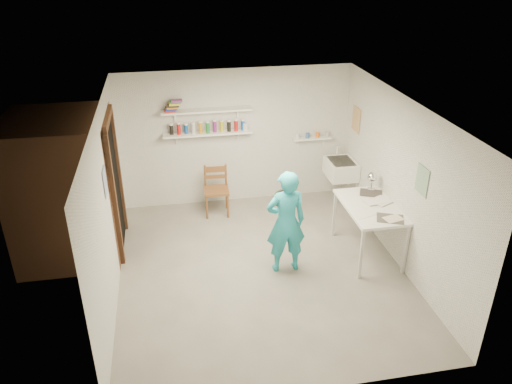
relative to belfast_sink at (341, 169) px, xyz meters
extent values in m
cube|color=slate|center=(-1.75, -1.70, -0.71)|extent=(4.00, 4.50, 0.02)
cube|color=silver|center=(-1.75, -1.70, 1.71)|extent=(4.00, 4.50, 0.02)
cube|color=silver|center=(-1.75, 0.56, 0.50)|extent=(4.00, 0.02, 2.40)
cube|color=silver|center=(-1.75, -3.96, 0.50)|extent=(4.00, 0.02, 2.40)
cube|color=silver|center=(-3.76, -1.70, 0.50)|extent=(0.02, 4.50, 2.40)
cube|color=silver|center=(0.26, -1.70, 0.50)|extent=(0.02, 4.50, 2.40)
cube|color=black|center=(-3.74, -0.65, 0.30)|extent=(0.02, 0.90, 2.00)
cube|color=brown|center=(-4.45, -0.65, 0.35)|extent=(1.40, 1.50, 2.10)
cube|color=brown|center=(-3.72, -0.65, 1.35)|extent=(0.06, 1.05, 0.10)
cube|color=brown|center=(-3.72, -1.15, 0.30)|extent=(0.06, 0.10, 2.00)
cube|color=brown|center=(-3.72, -0.15, 0.30)|extent=(0.06, 0.10, 2.00)
cube|color=white|center=(-2.25, 0.43, 0.65)|extent=(1.50, 0.22, 0.03)
cube|color=white|center=(-2.25, 0.43, 1.05)|extent=(1.50, 0.22, 0.03)
cube|color=white|center=(-0.40, 0.47, 0.42)|extent=(0.70, 0.14, 0.03)
cube|color=#334C7F|center=(-3.74, -1.65, 0.85)|extent=(0.01, 0.28, 0.36)
cube|color=#995933|center=(0.24, 0.10, 0.85)|extent=(0.01, 0.34, 0.42)
cube|color=#3F724C|center=(0.24, -2.25, 0.80)|extent=(0.01, 0.30, 0.38)
cube|color=white|center=(0.00, 0.00, 0.00)|extent=(0.48, 0.60, 0.30)
imported|color=#24A6B7|center=(-1.41, -1.74, 0.07)|extent=(0.57, 0.38, 1.54)
cylinder|color=beige|center=(-1.41, -1.52, 0.33)|extent=(0.28, 0.04, 0.28)
cube|color=brown|center=(-2.18, 0.07, -0.25)|extent=(0.44, 0.42, 0.89)
cube|color=white|center=(-0.11, -1.59, -0.29)|extent=(0.74, 1.23, 0.82)
sphere|color=silver|center=(0.09, -1.09, 0.34)|extent=(0.15, 0.15, 0.15)
cylinder|color=black|center=(-2.89, 0.43, 0.75)|extent=(0.06, 0.06, 0.17)
cylinder|color=red|center=(-2.76, 0.43, 0.75)|extent=(0.06, 0.06, 0.17)
cylinder|color=blue|center=(-2.63, 0.43, 0.75)|extent=(0.06, 0.06, 0.17)
cylinder|color=white|center=(-2.50, 0.43, 0.75)|extent=(0.06, 0.06, 0.17)
cylinder|color=orange|center=(-2.38, 0.43, 0.75)|extent=(0.06, 0.06, 0.17)
cylinder|color=#268C3F|center=(-2.25, 0.43, 0.75)|extent=(0.06, 0.06, 0.17)
cylinder|color=#8C268C|center=(-2.12, 0.43, 0.75)|extent=(0.06, 0.06, 0.17)
cylinder|color=gold|center=(-2.00, 0.43, 0.75)|extent=(0.06, 0.06, 0.17)
cylinder|color=black|center=(-1.87, 0.43, 0.75)|extent=(0.06, 0.06, 0.17)
cylinder|color=red|center=(-1.74, 0.43, 0.75)|extent=(0.06, 0.06, 0.17)
cylinder|color=blue|center=(-1.61, 0.43, 0.75)|extent=(0.06, 0.06, 0.17)
cube|color=red|center=(-2.85, 0.43, 1.08)|extent=(0.18, 0.14, 0.03)
cube|color=#1933A5|center=(-2.83, 0.43, 1.11)|extent=(0.18, 0.14, 0.03)
cube|color=orange|center=(-2.81, 0.43, 1.14)|extent=(0.18, 0.14, 0.03)
cube|color=black|center=(-2.79, 0.43, 1.16)|extent=(0.18, 0.14, 0.03)
cube|color=yellow|center=(-2.77, 0.43, 1.19)|extent=(0.18, 0.14, 0.03)
cube|color=#338C4C|center=(-2.75, 0.43, 1.22)|extent=(0.18, 0.14, 0.03)
cube|color=#8C3F8C|center=(-2.73, 0.43, 1.25)|extent=(0.18, 0.14, 0.03)
cylinder|color=silver|center=(-0.61, 0.47, 0.48)|extent=(0.07, 0.07, 0.09)
cylinder|color=#335999|center=(-0.47, 0.47, 0.48)|extent=(0.07, 0.07, 0.09)
cylinder|color=orange|center=(-0.33, 0.47, 0.48)|extent=(0.07, 0.07, 0.09)
cylinder|color=#999999|center=(-0.19, 0.47, 0.48)|extent=(0.07, 0.07, 0.09)
cube|color=silver|center=(-0.11, -1.59, 0.12)|extent=(0.30, 0.22, 0.00)
cube|color=#4C4742|center=(-0.11, -1.59, 0.12)|extent=(0.30, 0.22, 0.00)
cube|color=beige|center=(-0.11, -1.59, 0.13)|extent=(0.30, 0.22, 0.00)
cube|color=#383330|center=(-0.11, -1.59, 0.13)|extent=(0.30, 0.22, 0.00)
cube|color=silver|center=(-0.11, -1.59, 0.14)|extent=(0.30, 0.22, 0.00)
cube|color=silver|center=(-0.11, -1.59, 0.14)|extent=(0.30, 0.22, 0.00)
camera|label=1|loc=(-2.92, -7.53, 3.53)|focal=35.00mm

